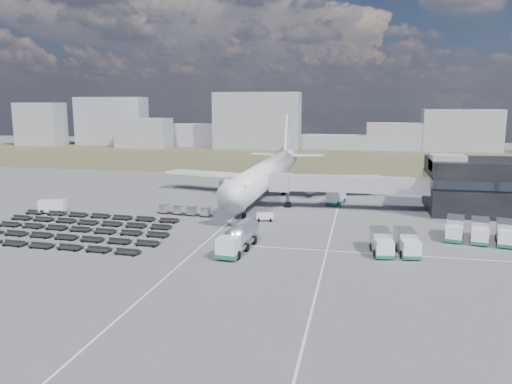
# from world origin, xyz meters

# --- Properties ---
(ground) EXTENTS (420.00, 420.00, 0.00)m
(ground) POSITION_xyz_m (0.00, 0.00, 0.00)
(ground) COLOR #565659
(ground) RESTS_ON ground
(grass_strip) EXTENTS (420.00, 90.00, 0.01)m
(grass_strip) POSITION_xyz_m (0.00, 110.00, 0.01)
(grass_strip) COLOR #454429
(grass_strip) RESTS_ON ground
(lane_markings) EXTENTS (47.12, 110.00, 0.01)m
(lane_markings) POSITION_xyz_m (9.77, 3.00, 0.01)
(lane_markings) COLOR silver
(lane_markings) RESTS_ON ground
(terminal) EXTENTS (30.40, 16.40, 11.00)m
(terminal) POSITION_xyz_m (47.77, 23.96, 5.25)
(terminal) COLOR black
(terminal) RESTS_ON ground
(jet_bridge) EXTENTS (30.30, 3.80, 7.05)m
(jet_bridge) POSITION_xyz_m (15.90, 20.42, 5.05)
(jet_bridge) COLOR #939399
(jet_bridge) RESTS_ON ground
(airliner) EXTENTS (51.59, 64.53, 17.62)m
(airliner) POSITION_xyz_m (0.00, 32.38, 5.29)
(airliner) COLOR white
(airliner) RESTS_ON ground
(skyline) EXTENTS (280.77, 24.99, 25.59)m
(skyline) POSITION_xyz_m (-18.16, 152.88, 9.29)
(skyline) COLOR #9395A1
(skyline) RESTS_ON ground
(fuel_tanker) EXTENTS (3.68, 11.51, 3.66)m
(fuel_tanker) POSITION_xyz_m (3.80, -10.46, 1.83)
(fuel_tanker) COLOR white
(fuel_tanker) RESTS_ON ground
(pushback_tug) EXTENTS (3.25, 2.21, 1.37)m
(pushback_tug) POSITION_xyz_m (4.00, 8.00, 0.69)
(pushback_tug) COLOR white
(pushback_tug) RESTS_ON ground
(utility_van) EXTENTS (5.09, 3.35, 2.47)m
(utility_van) POSITION_xyz_m (-36.49, 6.00, 1.23)
(utility_van) COLOR white
(utility_van) RESTS_ON ground
(catering_truck) EXTENTS (3.91, 6.32, 2.70)m
(catering_truck) POSITION_xyz_m (15.45, 26.03, 1.38)
(catering_truck) COLOR white
(catering_truck) RESTS_ON ground
(service_trucks_near) EXTENTS (6.83, 7.84, 2.86)m
(service_trucks_near) POSITION_xyz_m (25.09, -7.27, 1.56)
(service_trucks_near) COLOR white
(service_trucks_near) RESTS_ON ground
(service_trucks_far) EXTENTS (10.75, 8.94, 2.89)m
(service_trucks_far) POSITION_xyz_m (38.06, 1.95, 1.57)
(service_trucks_far) COLOR white
(service_trucks_far) RESTS_ON ground
(uld_row) EXTENTS (10.84, 2.69, 1.49)m
(uld_row) POSITION_xyz_m (-11.37, 9.34, 0.89)
(uld_row) COLOR black
(uld_row) RESTS_ON ground
(baggage_dollies) EXTENTS (36.40, 21.92, 0.81)m
(baggage_dollies) POSITION_xyz_m (-25.98, -5.76, 0.40)
(baggage_dollies) COLOR black
(baggage_dollies) RESTS_ON ground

